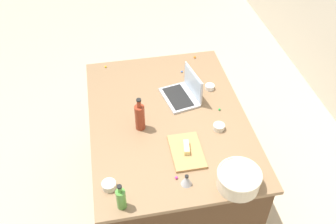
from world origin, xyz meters
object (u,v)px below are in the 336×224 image
object	(u,v)px
cutting_board	(187,151)
ramekin_wide	(109,185)
ramekin_medium	(219,127)
ramekin_small	(210,87)
kitchen_timer	(186,180)
mixing_bowl_large	(239,179)
bottle_olive	(121,198)
bottle_soy	(140,117)
laptop	(184,93)
butter_stick_left	(186,147)

from	to	relation	value
cutting_board	ramekin_wide	world-z (taller)	ramekin_wide
cutting_board	ramekin_medium	bearing A→B (deg)	122.14
ramekin_small	kitchen_timer	bearing A→B (deg)	-24.32
mixing_bowl_large	bottle_olive	distance (m)	0.71
ramekin_small	bottle_soy	bearing A→B (deg)	-61.24
laptop	bottle_soy	xyz separation A→B (m)	(0.26, -0.37, 0.06)
bottle_olive	ramekin_medium	bearing A→B (deg)	124.51
butter_stick_left	laptop	bearing A→B (deg)	169.34
ramekin_wide	kitchen_timer	distance (m)	0.47
laptop	kitchen_timer	distance (m)	0.82
mixing_bowl_large	bottle_soy	distance (m)	0.80
cutting_board	ramekin_wide	xyz separation A→B (m)	(0.19, -0.53, 0.01)
mixing_bowl_large	bottle_olive	xyz separation A→B (m)	(0.02, -0.71, 0.02)
cutting_board	mixing_bowl_large	bearing A→B (deg)	37.92
laptop	ramekin_wide	distance (m)	0.97
ramekin_medium	kitchen_timer	size ratio (longest dim) A/B	1.05
ramekin_medium	mixing_bowl_large	bearing A→B (deg)	-2.78
laptop	ramekin_small	bearing A→B (deg)	105.41
ramekin_small	ramekin_wide	xyz separation A→B (m)	(0.80, -0.85, 0.00)
laptop	butter_stick_left	size ratio (longest dim) A/B	3.16
kitchen_timer	ramekin_medium	bearing A→B (deg)	141.37
bottle_olive	ramekin_small	bearing A→B (deg)	140.25
bottle_olive	bottle_soy	distance (m)	0.65
bottle_soy	ramekin_wide	bearing A→B (deg)	-28.38
bottle_olive	butter_stick_left	distance (m)	0.58
bottle_olive	ramekin_wide	bearing A→B (deg)	-156.31
mixing_bowl_large	butter_stick_left	size ratio (longest dim) A/B	2.47
butter_stick_left	kitchen_timer	world-z (taller)	kitchen_timer
cutting_board	bottle_olive	bearing A→B (deg)	-54.15
cutting_board	ramekin_medium	world-z (taller)	ramekin_medium
bottle_olive	ramekin_medium	world-z (taller)	bottle_olive
bottle_olive	ramekin_wide	size ratio (longest dim) A/B	2.24
laptop	mixing_bowl_large	xyz separation A→B (m)	(0.87, 0.15, 0.02)
ramekin_medium	bottle_soy	bearing A→B (deg)	-102.25
ramekin_medium	butter_stick_left	bearing A→B (deg)	-59.81
kitchen_timer	cutting_board	bearing A→B (deg)	165.75
butter_stick_left	mixing_bowl_large	bearing A→B (deg)	36.84
mixing_bowl_large	laptop	bearing A→B (deg)	-170.50
bottle_soy	ramekin_medium	world-z (taller)	bottle_soy
cutting_board	butter_stick_left	size ratio (longest dim) A/B	2.89
butter_stick_left	ramekin_small	distance (m)	0.68
ramekin_small	butter_stick_left	bearing A→B (deg)	-28.49
ramekin_small	laptop	bearing A→B (deg)	-74.59
bottle_olive	kitchen_timer	xyz separation A→B (m)	(-0.09, 0.40, -0.04)
ramekin_medium	ramekin_wide	world-z (taller)	ramekin_wide
butter_stick_left	ramekin_medium	size ratio (longest dim) A/B	1.37
bottle_olive	kitchen_timer	bearing A→B (deg)	102.20
mixing_bowl_large	cutting_board	bearing A→B (deg)	-142.08
cutting_board	butter_stick_left	bearing A→B (deg)	180.00
bottle_olive	laptop	bearing A→B (deg)	147.55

